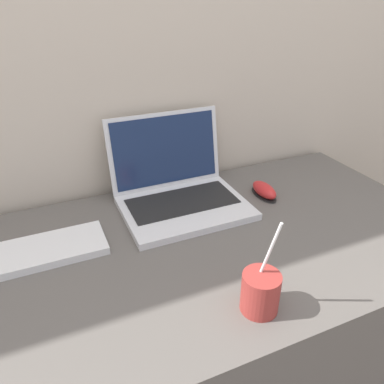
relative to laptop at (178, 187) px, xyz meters
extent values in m
cube|color=beige|center=(-0.08, 0.18, 0.47)|extent=(7.00, 0.04, 2.50)
cube|color=#5B5651|center=(-0.08, -0.21, -0.41)|extent=(1.49, 0.71, 0.73)
cube|color=silver|center=(0.00, -0.05, -0.04)|extent=(0.36, 0.27, 0.02)
cube|color=black|center=(0.00, -0.03, -0.03)|extent=(0.31, 0.15, 0.00)
cube|color=silver|center=(0.00, 0.10, 0.08)|extent=(0.36, 0.05, 0.23)
cube|color=#19284C|center=(0.00, 0.10, 0.08)|extent=(0.33, 0.04, 0.20)
cylinder|color=#9E332D|center=(-0.01, -0.46, -0.01)|extent=(0.08, 0.08, 0.09)
cylinder|color=black|center=(-0.01, -0.46, 0.03)|extent=(0.07, 0.07, 0.01)
cylinder|color=white|center=(0.00, -0.46, 0.07)|extent=(0.03, 0.04, 0.18)
ellipsoid|color=black|center=(0.26, -0.07, -0.05)|extent=(0.05, 0.11, 0.01)
ellipsoid|color=red|center=(0.26, -0.07, -0.03)|extent=(0.05, 0.11, 0.04)
cube|color=silver|center=(-0.46, -0.10, -0.04)|extent=(0.43, 0.13, 0.02)
camera|label=1|loc=(-0.36, -0.92, 0.52)|focal=35.00mm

